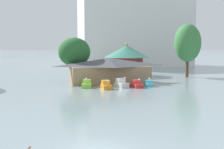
{
  "coord_description": "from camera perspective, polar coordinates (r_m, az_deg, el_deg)",
  "views": [
    {
      "loc": [
        -3.58,
        -18.61,
        6.6
      ],
      "look_at": [
        5.28,
        17.64,
        3.33
      ],
      "focal_mm": 48.25,
      "sensor_mm": 36.0,
      "label": 1
    }
  ],
  "objects": [
    {
      "name": "shoreline_tree_right",
      "position": [
        70.87,
        14.14,
        5.81
      ],
      "size": [
        6.04,
        6.04,
        12.11
      ],
      "color": "brown",
      "rests_on": "ground"
    },
    {
      "name": "pedal_boat_red",
      "position": [
        50.98,
        4.64,
        -1.87
      ],
      "size": [
        1.66,
        2.83,
        1.61
      ],
      "rotation": [
        0.0,
        0.0,
        -1.47
      ],
      "color": "red",
      "rests_on": "ground"
    },
    {
      "name": "pedal_boat_cyan",
      "position": [
        52.57,
        6.99,
        -1.75
      ],
      "size": [
        1.91,
        2.71,
        1.6
      ],
      "rotation": [
        0.0,
        0.0,
        -1.84
      ],
      "color": "#4CB7CC",
      "rests_on": "ground"
    },
    {
      "name": "shoreline_tree_mid",
      "position": [
        59.52,
        -7.15,
        4.24
      ],
      "size": [
        6.28,
        6.28,
        8.7
      ],
      "color": "brown",
      "rests_on": "ground"
    },
    {
      "name": "pedal_boat_lime",
      "position": [
        50.85,
        -4.77,
        -1.85
      ],
      "size": [
        2.17,
        3.14,
        1.74
      ],
      "rotation": [
        0.0,
        0.0,
        -1.8
      ],
      "color": "#8CCC3F",
      "rests_on": "ground"
    },
    {
      "name": "green_roof_pavilion",
      "position": [
        71.89,
        2.77,
        3.09
      ],
      "size": [
        10.91,
        10.91,
        7.9
      ],
      "color": "#993328",
      "rests_on": "ground"
    },
    {
      "name": "pedal_boat_orange",
      "position": [
        49.0,
        -1.11,
        -2.09
      ],
      "size": [
        1.47,
        2.7,
        1.58
      ],
      "rotation": [
        0.0,
        0.0,
        -1.55
      ],
      "color": "orange",
      "rests_on": "ground"
    },
    {
      "name": "background_building_block",
      "position": [
        110.61,
        4.33,
        8.35
      ],
      "size": [
        40.19,
        17.43,
        26.1
      ],
      "color": "silver",
      "rests_on": "ground"
    },
    {
      "name": "boathouse",
      "position": [
        56.88,
        -0.51,
        0.88
      ],
      "size": [
        15.73,
        7.48,
        4.77
      ],
      "color": "#9E7F5B",
      "rests_on": "ground"
    },
    {
      "name": "pedal_boat_white",
      "position": [
        51.05,
        1.77,
        -1.73
      ],
      "size": [
        2.25,
        2.81,
        1.82
      ],
      "rotation": [
        0.0,
        0.0,
        -1.26
      ],
      "color": "white",
      "rests_on": "ground"
    }
  ]
}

